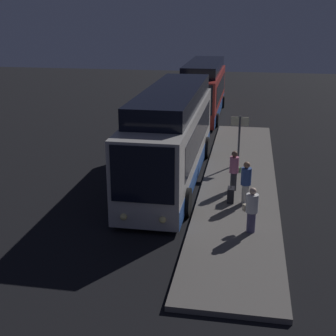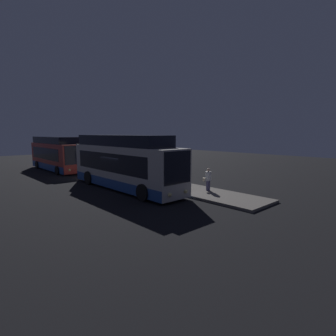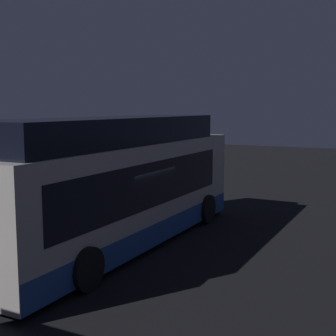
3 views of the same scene
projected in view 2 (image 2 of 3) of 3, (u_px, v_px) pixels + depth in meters
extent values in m
plane|color=black|center=(123.00, 189.00, 20.18)|extent=(80.00, 80.00, 0.00)
cube|color=#605B56|center=(155.00, 182.00, 22.32)|extent=(20.00, 3.20, 0.17)
cube|color=#B2ADA8|center=(124.00, 166.00, 19.95)|extent=(11.51, 2.47, 3.10)
cube|color=#23478C|center=(125.00, 182.00, 20.11)|extent=(11.45, 2.49, 0.70)
cube|color=black|center=(122.00, 161.00, 20.11)|extent=(9.43, 2.50, 1.36)
cube|color=black|center=(178.00, 168.00, 15.68)|extent=(0.06, 2.18, 1.98)
sphere|color=#F9E58C|center=(186.00, 191.00, 16.33)|extent=(0.24, 0.24, 0.24)
sphere|color=#F9E58C|center=(170.00, 195.00, 15.42)|extent=(0.24, 0.24, 0.24)
cylinder|color=black|center=(171.00, 187.00, 18.09)|extent=(1.10, 0.30, 1.10)
cylinder|color=black|center=(143.00, 193.00, 16.42)|extent=(1.10, 0.30, 1.10)
cylinder|color=black|center=(114.00, 175.00, 23.54)|extent=(1.10, 0.30, 1.10)
cylinder|color=black|center=(89.00, 178.00, 21.87)|extent=(1.10, 0.30, 1.10)
cube|color=black|center=(121.00, 140.00, 20.03)|extent=(9.78, 2.28, 0.81)
cube|color=maroon|center=(57.00, 156.00, 30.14)|extent=(10.21, 2.51, 2.94)
cube|color=#23478C|center=(58.00, 166.00, 30.29)|extent=(10.16, 2.53, 0.70)
cube|color=black|center=(56.00, 153.00, 30.28)|extent=(8.37, 2.54, 1.29)
cube|color=black|center=(76.00, 155.00, 26.35)|extent=(0.06, 2.21, 1.88)
sphere|color=#F9E58C|center=(83.00, 169.00, 26.99)|extent=(0.24, 0.24, 0.24)
sphere|color=#F9E58C|center=(70.00, 170.00, 26.07)|extent=(0.24, 0.24, 0.24)
cylinder|color=black|center=(81.00, 168.00, 28.61)|extent=(0.91, 0.30, 0.91)
cylinder|color=black|center=(58.00, 170.00, 26.93)|extent=(0.91, 0.30, 0.91)
cylinder|color=black|center=(58.00, 163.00, 33.45)|extent=(0.91, 0.30, 0.91)
cylinder|color=black|center=(37.00, 165.00, 31.76)|extent=(0.91, 0.30, 0.91)
cube|color=black|center=(55.00, 140.00, 30.20)|extent=(8.68, 2.31, 0.75)
cylinder|color=#2D2D33|center=(165.00, 179.00, 21.05)|extent=(0.36, 0.36, 0.78)
cylinder|color=#CC6B8C|center=(165.00, 170.00, 20.95)|extent=(0.51, 0.51, 0.68)
sphere|color=brown|center=(165.00, 165.00, 20.89)|extent=(0.25, 0.25, 0.25)
cube|color=#598C59|center=(164.00, 174.00, 21.26)|extent=(0.25, 0.31, 0.24)
cylinder|color=#4C476B|center=(208.00, 185.00, 18.76)|extent=(0.40, 0.40, 0.73)
cylinder|color=silver|center=(208.00, 176.00, 18.67)|extent=(0.58, 0.58, 0.64)
sphere|color=beige|center=(208.00, 170.00, 18.62)|extent=(0.24, 0.24, 0.24)
cube|color=beige|center=(204.00, 179.00, 18.79)|extent=(0.27, 0.31, 0.24)
cylinder|color=silver|center=(181.00, 181.00, 20.42)|extent=(0.33, 0.33, 0.78)
cylinder|color=#334C8C|center=(181.00, 172.00, 20.32)|extent=(0.47, 0.47, 0.68)
sphere|color=#9E7051|center=(181.00, 166.00, 20.26)|extent=(0.25, 0.25, 0.25)
cube|color=black|center=(175.00, 183.00, 20.08)|extent=(0.47, 0.26, 0.59)
cylinder|color=black|center=(175.00, 178.00, 20.03)|extent=(0.02, 0.02, 0.24)
cylinder|color=#4C4C51|center=(139.00, 165.00, 23.57)|extent=(0.10, 0.10, 2.42)
cube|color=beige|center=(139.00, 155.00, 23.44)|extent=(0.04, 0.84, 0.42)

